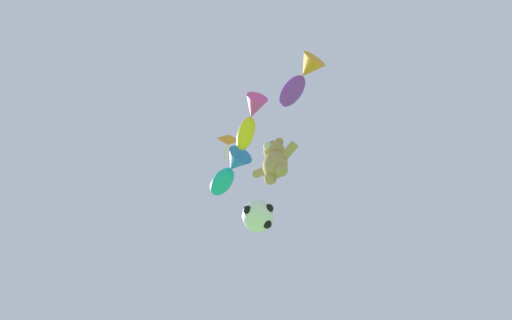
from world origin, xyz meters
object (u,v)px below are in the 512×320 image
fish_kite_violet (300,80)px  fish_kite_goldfin (250,121)px  diamond_kite (228,142)px  soccer_ball_kite (258,216)px  teddy_bear_kite (275,160)px  fish_kite_teal (229,172)px

fish_kite_violet → fish_kite_goldfin: (-2.38, 0.21, 0.69)m
fish_kite_violet → diamond_kite: 5.56m
soccer_ball_kite → fish_kite_violet: bearing=-18.2°
diamond_kite → teddy_bear_kite: bearing=-6.0°
teddy_bear_kite → fish_kite_teal: fish_kite_teal is taller
fish_kite_goldfin → fish_kite_teal: 2.43m
diamond_kite → fish_kite_goldfin: bearing=-21.3°
fish_kite_teal → diamond_kite: size_ratio=1.08×
teddy_bear_kite → diamond_kite: diamond_kite is taller
fish_kite_violet → fish_kite_goldfin: size_ratio=0.83×
fish_kite_teal → fish_kite_goldfin: bearing=-25.1°
fish_kite_violet → fish_kite_goldfin: 2.48m
fish_kite_violet → diamond_kite: size_ratio=0.84×
soccer_ball_kite → diamond_kite: size_ratio=0.42×
fish_kite_violet → fish_kite_teal: fish_kite_teal is taller
fish_kite_goldfin → soccer_ball_kite: bearing=110.9°
soccer_ball_kite → fish_kite_violet: fish_kite_violet is taller
soccer_ball_kite → diamond_kite: 6.42m
fish_kite_teal → teddy_bear_kite: bearing=-9.1°
fish_kite_violet → diamond_kite: diamond_kite is taller
fish_kite_violet → fish_kite_goldfin: bearing=175.0°
soccer_ball_kite → fish_kite_violet: size_ratio=0.51×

